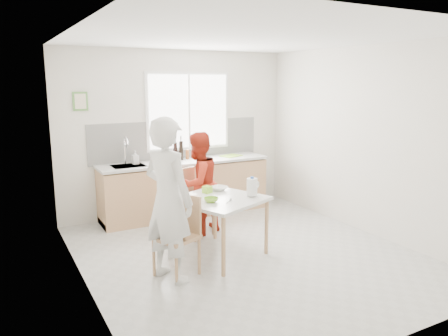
# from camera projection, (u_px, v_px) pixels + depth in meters

# --- Properties ---
(ground) EXTENTS (4.50, 4.50, 0.00)m
(ground) POSITION_uv_depth(u_px,v_px,m) (247.00, 254.00, 5.64)
(ground) COLOR #B7B7B2
(ground) RESTS_ON ground
(room_shell) EXTENTS (4.50, 4.50, 4.50)m
(room_shell) POSITION_uv_depth(u_px,v_px,m) (248.00, 127.00, 5.32)
(room_shell) COLOR silver
(room_shell) RESTS_ON ground
(window) EXTENTS (1.50, 0.06, 1.30)m
(window) POSITION_uv_depth(u_px,v_px,m) (189.00, 111.00, 7.32)
(window) COLOR white
(window) RESTS_ON room_shell
(backsplash) EXTENTS (3.00, 0.02, 0.65)m
(backsplash) POSITION_uv_depth(u_px,v_px,m) (178.00, 140.00, 7.33)
(backsplash) COLOR white
(backsplash) RESTS_ON room_shell
(picture_frame) EXTENTS (0.22, 0.03, 0.28)m
(picture_frame) POSITION_uv_depth(u_px,v_px,m) (80.00, 101.00, 6.47)
(picture_frame) COLOR #599644
(picture_frame) RESTS_ON room_shell
(kitchen_counter) EXTENTS (2.84, 0.64, 1.37)m
(kitchen_counter) POSITION_uv_depth(u_px,v_px,m) (185.00, 190.00, 7.24)
(kitchen_counter) COLOR tan
(kitchen_counter) RESTS_ON ground
(dining_table) EXTENTS (1.29, 1.29, 0.76)m
(dining_table) POSITION_uv_depth(u_px,v_px,m) (219.00, 204.00, 5.46)
(dining_table) COLOR silver
(dining_table) RESTS_ON ground
(chair_left) EXTENTS (0.55, 0.55, 0.92)m
(chair_left) POSITION_uv_depth(u_px,v_px,m) (180.00, 231.00, 4.98)
(chair_left) COLOR tan
(chair_left) RESTS_ON ground
(chair_far) EXTENTS (0.58, 0.58, 0.96)m
(chair_far) POSITION_uv_depth(u_px,v_px,m) (191.00, 199.00, 6.27)
(chair_far) COLOR tan
(chair_far) RESTS_ON ground
(person_white) EXTENTS (0.66, 0.78, 1.83)m
(person_white) POSITION_uv_depth(u_px,v_px,m) (168.00, 200.00, 4.77)
(person_white) COLOR white
(person_white) RESTS_ON ground
(person_red) EXTENTS (0.88, 0.80, 1.49)m
(person_red) POSITION_uv_depth(u_px,v_px,m) (198.00, 184.00, 6.27)
(person_red) COLOR red
(person_red) RESTS_ON ground
(bowl_green) EXTENTS (0.23, 0.23, 0.05)m
(bowl_green) POSITION_uv_depth(u_px,v_px,m) (211.00, 200.00, 5.26)
(bowl_green) COLOR #7CBD2B
(bowl_green) RESTS_ON dining_table
(bowl_white) EXTENTS (0.28, 0.28, 0.05)m
(bowl_white) POSITION_uv_depth(u_px,v_px,m) (219.00, 188.00, 5.83)
(bowl_white) COLOR white
(bowl_white) RESTS_ON dining_table
(milk_jug) EXTENTS (0.19, 0.14, 0.24)m
(milk_jug) POSITION_uv_depth(u_px,v_px,m) (252.00, 187.00, 5.49)
(milk_jug) COLOR white
(milk_jug) RESTS_ON dining_table
(green_box) EXTENTS (0.13, 0.13, 0.09)m
(green_box) POSITION_uv_depth(u_px,v_px,m) (207.00, 189.00, 5.69)
(green_box) COLOR #93D831
(green_box) RESTS_ON dining_table
(spoon) EXTENTS (0.13, 0.12, 0.01)m
(spoon) POSITION_uv_depth(u_px,v_px,m) (228.00, 202.00, 5.25)
(spoon) COLOR #A5A5AA
(spoon) RESTS_ON dining_table
(cutting_board) EXTENTS (0.41, 0.35, 0.01)m
(cutting_board) POSITION_uv_depth(u_px,v_px,m) (231.00, 156.00, 7.56)
(cutting_board) COLOR #80B82A
(cutting_board) RESTS_ON kitchen_counter
(wine_bottle_a) EXTENTS (0.07, 0.07, 0.32)m
(wine_bottle_a) POSITION_uv_depth(u_px,v_px,m) (181.00, 150.00, 7.15)
(wine_bottle_a) COLOR black
(wine_bottle_a) RESTS_ON kitchen_counter
(wine_bottle_b) EXTENTS (0.07, 0.07, 0.30)m
(wine_bottle_b) POSITION_uv_depth(u_px,v_px,m) (175.00, 151.00, 7.19)
(wine_bottle_b) COLOR black
(wine_bottle_b) RESTS_ON kitchen_counter
(jar_amber) EXTENTS (0.06, 0.06, 0.16)m
(jar_amber) POSITION_uv_depth(u_px,v_px,m) (187.00, 154.00, 7.25)
(jar_amber) COLOR brown
(jar_amber) RESTS_ON kitchen_counter
(soap_bottle) EXTENTS (0.10, 0.10, 0.21)m
(soap_bottle) POSITION_uv_depth(u_px,v_px,m) (135.00, 157.00, 6.81)
(soap_bottle) COLOR #999999
(soap_bottle) RESTS_ON kitchen_counter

